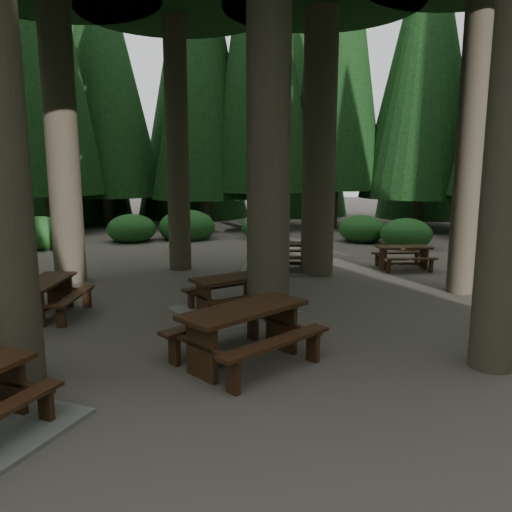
{
  "coord_description": "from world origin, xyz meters",
  "views": [
    {
      "loc": [
        0.23,
        -9.46,
        2.96
      ],
      "look_at": [
        0.58,
        0.9,
        1.1
      ],
      "focal_mm": 35.0,
      "sensor_mm": 36.0,
      "label": 1
    }
  ],
  "objects_px": {
    "picnic_table_d": "(404,254)",
    "picnic_table_e": "(244,326)",
    "picnic_table_a": "(234,300)",
    "picnic_table_b": "(45,293)",
    "picnic_table_c": "(282,260)"
  },
  "relations": [
    {
      "from": "picnic_table_a",
      "to": "picnic_table_b",
      "type": "bearing_deg",
      "value": 152.2
    },
    {
      "from": "picnic_table_a",
      "to": "picnic_table_c",
      "type": "relative_size",
      "value": 1.13
    },
    {
      "from": "picnic_table_a",
      "to": "picnic_table_c",
      "type": "distance_m",
      "value": 4.57
    },
    {
      "from": "picnic_table_a",
      "to": "picnic_table_e",
      "type": "bearing_deg",
      "value": -117.0
    },
    {
      "from": "picnic_table_b",
      "to": "picnic_table_d",
      "type": "height_order",
      "value": "picnic_table_b"
    },
    {
      "from": "picnic_table_b",
      "to": "picnic_table_d",
      "type": "bearing_deg",
      "value": -60.05
    },
    {
      "from": "picnic_table_a",
      "to": "picnic_table_e",
      "type": "height_order",
      "value": "picnic_table_e"
    },
    {
      "from": "picnic_table_a",
      "to": "picnic_table_b",
      "type": "xyz_separation_m",
      "value": [
        -3.74,
        -0.21,
        0.24
      ]
    },
    {
      "from": "picnic_table_a",
      "to": "picnic_table_b",
      "type": "relative_size",
      "value": 1.59
    },
    {
      "from": "picnic_table_e",
      "to": "picnic_table_a",
      "type": "bearing_deg",
      "value": 52.45
    },
    {
      "from": "picnic_table_b",
      "to": "picnic_table_c",
      "type": "xyz_separation_m",
      "value": [
        5.12,
        4.57,
        -0.23
      ]
    },
    {
      "from": "picnic_table_a",
      "to": "picnic_table_b",
      "type": "height_order",
      "value": "picnic_table_a"
    },
    {
      "from": "picnic_table_d",
      "to": "picnic_table_a",
      "type": "bearing_deg",
      "value": -142.53
    },
    {
      "from": "picnic_table_a",
      "to": "picnic_table_d",
      "type": "bearing_deg",
      "value": 9.65
    },
    {
      "from": "picnic_table_d",
      "to": "picnic_table_e",
      "type": "xyz_separation_m",
      "value": [
        -4.74,
        -6.99,
        0.14
      ]
    }
  ]
}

